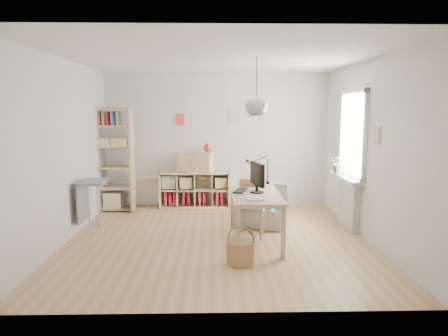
{
  "coord_description": "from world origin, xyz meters",
  "views": [
    {
      "loc": [
        -0.04,
        -5.88,
        1.95
      ],
      "look_at": [
        0.1,
        0.3,
        1.05
      ],
      "focal_mm": 32.0,
      "sensor_mm": 36.0,
      "label": 1
    }
  ],
  "objects_px": {
    "storage_chest": "(265,213)",
    "desk": "(255,199)",
    "tall_bookshelf": "(111,155)",
    "monitor": "(257,176)",
    "drawer_chest": "(195,162)",
    "cube_shelf": "(194,192)",
    "chair": "(251,204)"
  },
  "relations": [
    {
      "from": "desk",
      "to": "tall_bookshelf",
      "type": "relative_size",
      "value": 0.75
    },
    {
      "from": "storage_chest",
      "to": "desk",
      "type": "bearing_deg",
      "value": -89.2
    },
    {
      "from": "cube_shelf",
      "to": "storage_chest",
      "type": "relative_size",
      "value": 1.52
    },
    {
      "from": "desk",
      "to": "chair",
      "type": "relative_size",
      "value": 1.71
    },
    {
      "from": "monitor",
      "to": "cube_shelf",
      "type": "bearing_deg",
      "value": 102.12
    },
    {
      "from": "storage_chest",
      "to": "drawer_chest",
      "type": "distance_m",
      "value": 1.98
    },
    {
      "from": "chair",
      "to": "monitor",
      "type": "distance_m",
      "value": 0.6
    },
    {
      "from": "cube_shelf",
      "to": "tall_bookshelf",
      "type": "height_order",
      "value": "tall_bookshelf"
    },
    {
      "from": "chair",
      "to": "desk",
      "type": "bearing_deg",
      "value": -71.31
    },
    {
      "from": "tall_bookshelf",
      "to": "storage_chest",
      "type": "height_order",
      "value": "tall_bookshelf"
    },
    {
      "from": "cube_shelf",
      "to": "storage_chest",
      "type": "bearing_deg",
      "value": -48.18
    },
    {
      "from": "monitor",
      "to": "drawer_chest",
      "type": "height_order",
      "value": "monitor"
    },
    {
      "from": "drawer_chest",
      "to": "tall_bookshelf",
      "type": "bearing_deg",
      "value": -154.02
    },
    {
      "from": "chair",
      "to": "drawer_chest",
      "type": "relative_size",
      "value": 1.27
    },
    {
      "from": "chair",
      "to": "monitor",
      "type": "xyz_separation_m",
      "value": [
        0.05,
        -0.32,
        0.5
      ]
    },
    {
      "from": "chair",
      "to": "storage_chest",
      "type": "height_order",
      "value": "chair"
    },
    {
      "from": "drawer_chest",
      "to": "chair",
      "type": "bearing_deg",
      "value": -45.57
    },
    {
      "from": "tall_bookshelf",
      "to": "cube_shelf",
      "type": "bearing_deg",
      "value": 10.19
    },
    {
      "from": "desk",
      "to": "chair",
      "type": "bearing_deg",
      "value": 95.51
    },
    {
      "from": "tall_bookshelf",
      "to": "monitor",
      "type": "xyz_separation_m",
      "value": [
        2.61,
        -1.96,
        -0.09
      ]
    },
    {
      "from": "cube_shelf",
      "to": "storage_chest",
      "type": "distance_m",
      "value": 1.92
    },
    {
      "from": "chair",
      "to": "monitor",
      "type": "relative_size",
      "value": 1.73
    },
    {
      "from": "tall_bookshelf",
      "to": "drawer_chest",
      "type": "distance_m",
      "value": 1.63
    },
    {
      "from": "drawer_chest",
      "to": "monitor",
      "type": "bearing_deg",
      "value": -47.9
    },
    {
      "from": "chair",
      "to": "drawer_chest",
      "type": "bearing_deg",
      "value": 130.16
    },
    {
      "from": "cube_shelf",
      "to": "drawer_chest",
      "type": "distance_m",
      "value": 0.62
    },
    {
      "from": "desk",
      "to": "chair",
      "type": "height_order",
      "value": "chair"
    },
    {
      "from": "storage_chest",
      "to": "drawer_chest",
      "type": "xyz_separation_m",
      "value": [
        -1.24,
        1.39,
        0.69
      ]
    },
    {
      "from": "cube_shelf",
      "to": "monitor",
      "type": "relative_size",
      "value": 2.77
    },
    {
      "from": "cube_shelf",
      "to": "drawer_chest",
      "type": "height_order",
      "value": "drawer_chest"
    },
    {
      "from": "cube_shelf",
      "to": "monitor",
      "type": "xyz_separation_m",
      "value": [
        1.05,
        -2.24,
        0.7
      ]
    },
    {
      "from": "tall_bookshelf",
      "to": "monitor",
      "type": "height_order",
      "value": "tall_bookshelf"
    }
  ]
}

